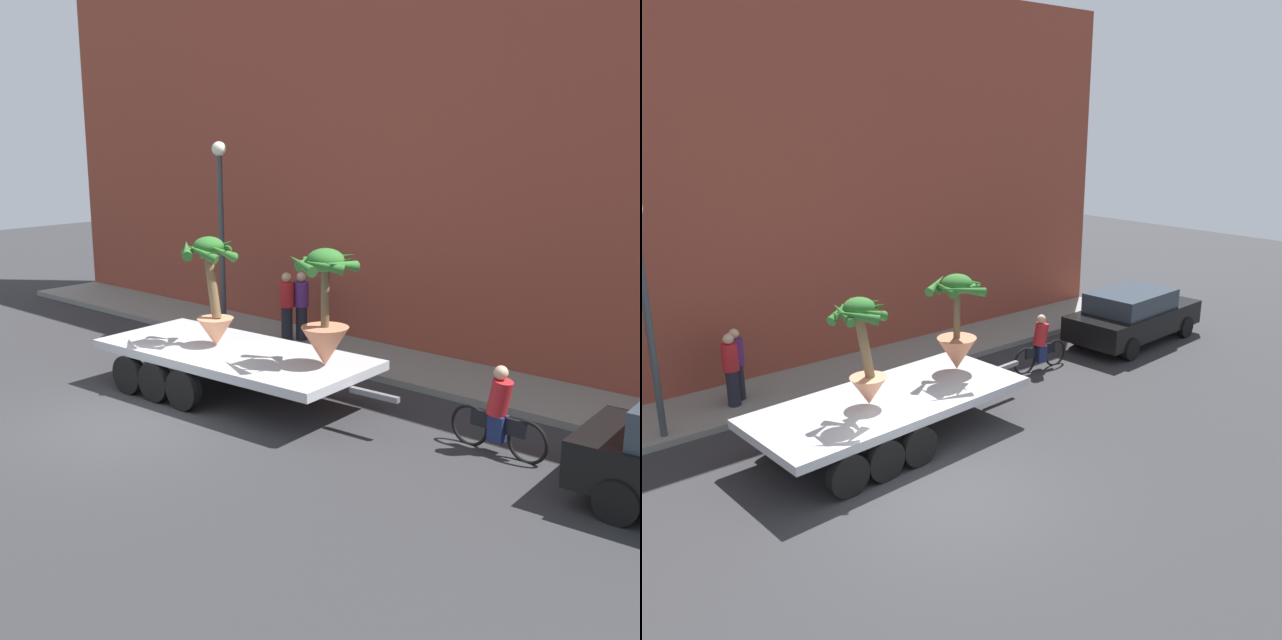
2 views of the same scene
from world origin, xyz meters
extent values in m
plane|color=#2D2D30|center=(0.00, 0.00, 0.00)|extent=(60.00, 60.00, 0.00)
cube|color=gray|center=(0.00, 6.10, 0.07)|extent=(24.00, 2.20, 0.15)
cube|color=brown|center=(0.00, 7.80, 4.87)|extent=(24.00, 1.20, 9.74)
cube|color=#B7BABF|center=(0.39, 2.35, 0.89)|extent=(5.88, 2.83, 0.18)
cylinder|color=black|center=(-1.51, 3.40, 0.40)|extent=(0.81, 0.27, 0.80)
cylinder|color=black|center=(-1.38, 1.07, 0.40)|extent=(0.81, 0.27, 0.80)
cylinder|color=black|center=(-0.71, 3.45, 0.40)|extent=(0.81, 0.27, 0.80)
cylinder|color=black|center=(-0.57, 1.12, 0.40)|extent=(0.81, 0.27, 0.80)
cylinder|color=black|center=(0.09, 3.50, 0.40)|extent=(0.81, 0.27, 0.80)
cylinder|color=black|center=(0.23, 1.17, 0.40)|extent=(0.81, 0.27, 0.80)
cube|color=slate|center=(3.75, 2.55, 0.74)|extent=(1.00, 0.16, 0.10)
cone|color=tan|center=(-0.11, 2.32, 1.27)|extent=(0.74, 0.74, 0.57)
cylinder|color=brown|center=(-0.18, 2.32, 2.27)|extent=(0.42, 0.19, 1.46)
ellipsoid|color=#2D6B28|center=(-0.25, 2.32, 3.00)|extent=(0.61, 0.61, 0.38)
cone|color=#2D6B28|center=(0.12, 2.35, 2.91)|extent=(0.27, 0.77, 0.48)
cone|color=#2D6B28|center=(-0.01, 2.61, 2.95)|extent=(0.73, 0.65, 0.38)
cone|color=#2D6B28|center=(-0.42, 2.68, 2.92)|extent=(0.82, 0.52, 0.49)
cone|color=#2D6B28|center=(-0.60, 2.33, 2.94)|extent=(0.23, 0.74, 0.40)
cone|color=#2D6B28|center=(-0.51, 1.98, 2.95)|extent=(0.81, 0.70, 0.38)
cone|color=#2D6B28|center=(-0.10, 2.01, 2.92)|extent=(0.72, 0.48, 0.45)
cone|color=#C17251|center=(2.47, 2.71, 1.35)|extent=(0.89, 0.89, 0.74)
cylinder|color=brown|center=(2.47, 2.71, 2.33)|extent=(0.17, 0.15, 1.24)
ellipsoid|color=#2D6B28|center=(2.48, 2.71, 2.95)|extent=(0.69, 0.69, 0.43)
cone|color=#2D6B28|center=(2.87, 2.68, 2.92)|extent=(0.27, 0.82, 0.34)
cone|color=#2D6B28|center=(2.61, 3.07, 2.87)|extent=(0.80, 0.46, 0.48)
cone|color=#2D6B28|center=(2.23, 3.12, 2.92)|extent=(0.93, 0.68, 0.37)
cone|color=#2D6B28|center=(2.13, 2.72, 2.91)|extent=(0.20, 0.73, 0.34)
cone|color=#2D6B28|center=(2.29, 2.26, 2.92)|extent=(0.99, 0.57, 0.35)
cone|color=#2D6B28|center=(2.69, 2.43, 2.91)|extent=(0.71, 0.61, 0.35)
torus|color=black|center=(6.33, 3.22, 0.34)|extent=(0.74, 0.10, 0.74)
torus|color=black|center=(5.23, 3.28, 0.34)|extent=(0.74, 0.10, 0.74)
cube|color=black|center=(5.78, 3.25, 0.52)|extent=(1.04, 0.12, 0.28)
cylinder|color=red|center=(5.78, 3.25, 0.97)|extent=(0.46, 0.36, 0.65)
sphere|color=tan|center=(5.78, 3.25, 1.39)|extent=(0.24, 0.24, 0.24)
cube|color=navy|center=(5.78, 3.25, 0.44)|extent=(0.29, 0.25, 0.44)
cylinder|color=black|center=(8.20, 2.14, 0.32)|extent=(0.65, 0.24, 0.64)
cylinder|color=black|center=(-1.50, 5.85, 0.57)|extent=(0.28, 0.28, 0.85)
cylinder|color=red|center=(-1.50, 5.85, 1.31)|extent=(0.36, 0.36, 0.62)
sphere|color=tan|center=(-1.50, 5.85, 1.74)|extent=(0.24, 0.24, 0.24)
cylinder|color=black|center=(-1.26, 6.13, 0.57)|extent=(0.28, 0.28, 0.85)
cylinder|color=#51236B|center=(-1.26, 6.13, 1.31)|extent=(0.36, 0.36, 0.62)
sphere|color=tan|center=(-1.26, 6.13, 1.74)|extent=(0.24, 0.24, 0.24)
cylinder|color=#383D42|center=(-3.22, 5.30, 2.40)|extent=(0.14, 0.14, 4.50)
sphere|color=#EAEACC|center=(-3.22, 5.30, 4.80)|extent=(0.36, 0.36, 0.36)
camera|label=1|loc=(11.66, -7.88, 5.18)|focal=44.31mm
camera|label=2|loc=(-6.62, -8.28, 6.42)|focal=37.84mm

